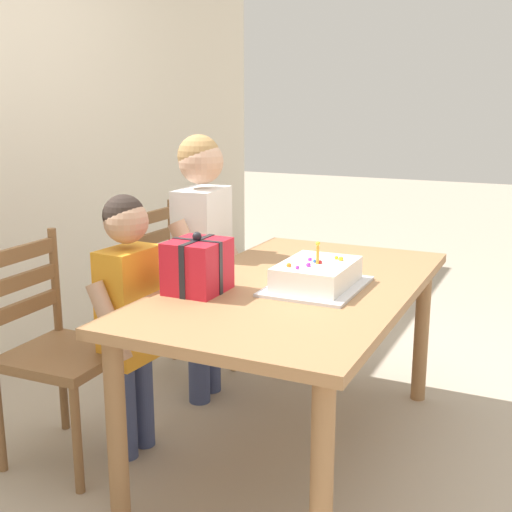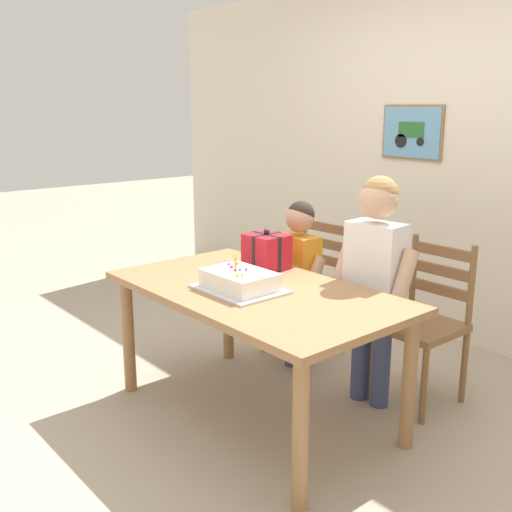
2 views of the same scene
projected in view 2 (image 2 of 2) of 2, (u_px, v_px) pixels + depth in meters
The scene contains 9 objects.
ground_plane at pixel (256, 415), 3.28m from camera, with size 20.00×20.00×0.00m, color tan.
back_wall at pixel (459, 158), 4.13m from camera, with size 6.40×0.11×2.60m.
dining_table at pixel (256, 304), 3.12m from camera, with size 1.59×0.90×0.73m.
birthday_cake at pixel (240, 281), 3.05m from camera, with size 0.44×0.34×0.19m.
gift_box_red_large at pixel (266, 251), 3.46m from camera, with size 0.23×0.21×0.24m.
chair_left at pixel (309, 286), 4.04m from camera, with size 0.43×0.43×0.92m.
chair_right at pixel (423, 322), 3.37m from camera, with size 0.43×0.43×0.92m.
child_older at pixel (375, 269), 3.25m from camera, with size 0.48×0.28×1.29m.
child_younger at pixel (299, 269), 3.71m from camera, with size 0.40×0.23×1.09m.
Camera 2 is at (2.26, -1.92, 1.64)m, focal length 41.92 mm.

